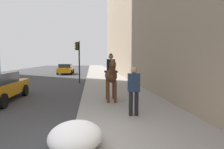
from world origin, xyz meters
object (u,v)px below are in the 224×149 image
object	(u,v)px
mounted_horse_near	(111,75)
pedestrian_greeting	(134,88)
car_near_lane	(66,69)
traffic_light_near_curb	(78,55)

from	to	relation	value
mounted_horse_near	pedestrian_greeting	distance (m)	2.48
car_near_lane	mounted_horse_near	bearing A→B (deg)	-166.46
mounted_horse_near	car_near_lane	size ratio (longest dim) A/B	0.52
car_near_lane	traffic_light_near_curb	size ratio (longest dim) A/B	1.19
pedestrian_greeting	car_near_lane	distance (m)	21.53
pedestrian_greeting	traffic_light_near_curb	distance (m)	10.61
mounted_horse_near	pedestrian_greeting	size ratio (longest dim) A/B	1.33
pedestrian_greeting	car_near_lane	bearing A→B (deg)	17.19
pedestrian_greeting	traffic_light_near_curb	xyz separation A→B (m)	(10.21, 2.57, 1.33)
mounted_horse_near	car_near_lane	bearing A→B (deg)	-164.84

